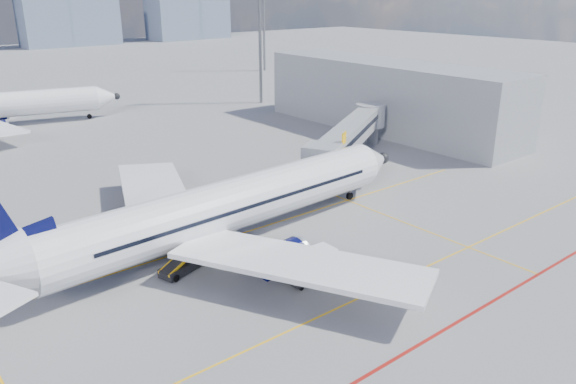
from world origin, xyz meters
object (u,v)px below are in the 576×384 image
Objects in this scene: belt_loader at (185,263)px; cargo_dolly at (311,265)px; baggage_tug at (348,267)px; main_aircraft at (213,211)px; ramp_worker at (335,260)px.

cargo_dolly is at bearing -64.45° from belt_loader.
belt_loader is at bearing 146.73° from baggage_tug.
baggage_tug is 0.53× the size of cargo_dolly.
belt_loader is (-8.91, 8.24, -0.06)m from baggage_tug.
baggage_tug is at bearing -59.65° from belt_loader.
baggage_tug is (5.03, -10.20, -2.56)m from main_aircraft.
ramp_worker is at bearing 4.82° from cargo_dolly.
main_aircraft reaches higher than cargo_dolly.
main_aircraft reaches higher than ramp_worker.
baggage_tug is 0.37× the size of belt_loader.
main_aircraft is 11.66m from baggage_tug.
belt_loader is (-6.42, 7.02, -0.61)m from cargo_dolly.
baggage_tug is at bearing -154.05° from ramp_worker.
ramp_worker reaches higher than baggage_tug.
main_aircraft is 7.69× the size of belt_loader.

